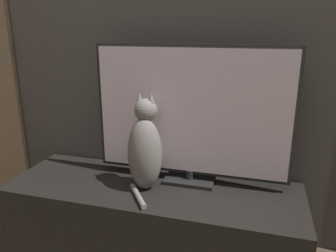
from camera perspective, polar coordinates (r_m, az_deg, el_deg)
wall_back at (r=1.89m, az=-0.00°, el=19.15°), size 4.80×0.05×2.60m
tv_stand at (r=1.89m, az=-2.69°, el=-15.89°), size 1.58×0.53×0.40m
tv at (r=1.72m, az=4.04°, el=1.97°), size 1.05×0.16×0.74m
cat at (r=1.69m, az=-4.00°, el=-4.05°), size 0.18×0.31×0.51m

